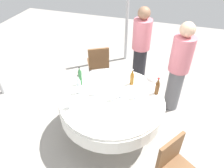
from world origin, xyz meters
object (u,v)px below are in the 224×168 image
at_px(wine_glass_rear, 114,95).
at_px(chair_rear, 98,62).
at_px(wine_glass_left, 136,93).
at_px(person_mid, 179,68).
at_px(person_west, 141,47).
at_px(bottle_amber_west, 132,77).
at_px(wine_glass_front, 70,102).
at_px(chair_left, 175,165).
at_px(bottle_clear_mid, 79,85).
at_px(plate_south, 104,83).
at_px(wine_glass_far, 94,90).
at_px(bottle_brown_inner, 157,87).
at_px(dining_table, 112,105).
at_px(bottle_green_far, 80,76).
at_px(plate_east, 120,125).
at_px(wine_glass_east, 121,92).

relative_size(wine_glass_rear, chair_rear, 0.15).
height_order(wine_glass_left, chair_rear, wine_glass_left).
distance_m(person_mid, person_west, 0.89).
height_order(bottle_amber_west, person_mid, person_mid).
bearing_deg(wine_glass_front, chair_left, -11.98).
relative_size(person_west, chair_rear, 1.86).
relative_size(bottle_clear_mid, bottle_amber_west, 1.17).
bearing_deg(plate_south, chair_left, -38.53).
bearing_deg(person_west, wine_glass_front, -103.32).
bearing_deg(wine_glass_far, wine_glass_rear, -5.17).
height_order(bottle_brown_inner, chair_rear, bottle_brown_inner).
relative_size(bottle_amber_west, plate_south, 1.31).
relative_size(dining_table, bottle_green_far, 4.85).
bearing_deg(bottle_clear_mid, plate_east, -30.04).
bearing_deg(bottle_amber_west, chair_rear, 137.22).
height_order(bottle_amber_west, person_west, person_west).
bearing_deg(wine_glass_east, person_mid, 48.84).
height_order(wine_glass_rear, chair_left, wine_glass_rear).
bearing_deg(bottle_green_far, wine_glass_far, -30.68).
bearing_deg(wine_glass_far, chair_rear, 108.06).
xyz_separation_m(wine_glass_rear, plate_east, (0.21, -0.42, -0.09)).
distance_m(bottle_amber_west, wine_glass_front, 1.02).
xyz_separation_m(dining_table, bottle_amber_west, (0.20, 0.39, 0.27)).
bearing_deg(person_mid, plate_east, -70.24).
bearing_deg(wine_glass_far, bottle_green_far, 149.32).
bearing_deg(wine_glass_left, plate_south, 160.96).
distance_m(plate_south, chair_rear, 1.04).
bearing_deg(bottle_amber_west, wine_glass_front, -131.38).
bearing_deg(chair_rear, person_mid, -39.89).
bearing_deg(wine_glass_front, plate_east, -7.70).
bearing_deg(plate_east, bottle_amber_west, 93.09).
distance_m(bottle_amber_west, plate_south, 0.45).
bearing_deg(person_mid, wine_glass_rear, -87.15).
distance_m(dining_table, plate_south, 0.38).
relative_size(bottle_brown_inner, wine_glass_left, 1.88).
bearing_deg(plate_south, wine_glass_front, -111.65).
height_order(plate_east, person_mid, person_mid).
bearing_deg(chair_rear, bottle_brown_inner, -64.89).
bearing_deg(bottle_green_far, chair_rear, 95.50).
xyz_separation_m(bottle_green_far, plate_south, (0.33, 0.11, -0.14)).
relative_size(wine_glass_rear, chair_left, 0.15).
relative_size(plate_south, chair_rear, 0.24).
relative_size(wine_glass_front, wine_glass_left, 0.99).
xyz_separation_m(wine_glass_front, wine_glass_left, (0.81, 0.45, 0.00)).
distance_m(wine_glass_far, plate_south, 0.30).
distance_m(bottle_amber_west, person_mid, 0.83).
bearing_deg(wine_glass_far, plate_south, 81.71).
bearing_deg(person_mid, wine_glass_left, -79.07).
bearing_deg(plate_east, person_mid, 65.42).
height_order(wine_glass_front, chair_rear, wine_glass_front).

